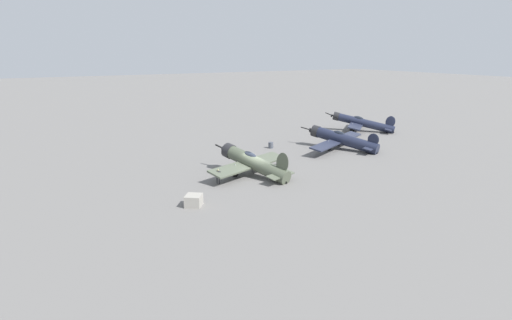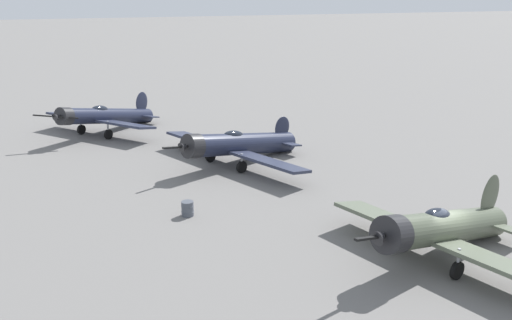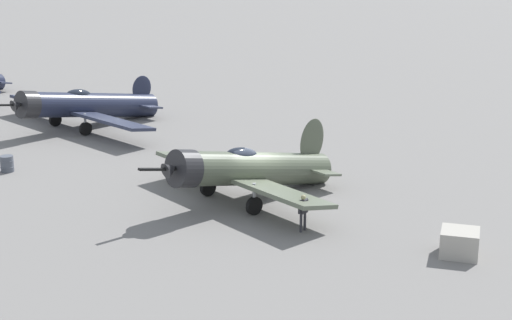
{
  "view_description": "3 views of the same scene",
  "coord_description": "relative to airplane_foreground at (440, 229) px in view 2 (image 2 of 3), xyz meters",
  "views": [
    {
      "loc": [
        -20.35,
        -36.02,
        12.89
      ],
      "look_at": [
        0.0,
        0.0,
        1.8
      ],
      "focal_mm": 28.57,
      "sensor_mm": 36.0,
      "label": 1
    },
    {
      "loc": [
        -19.66,
        15.49,
        11.98
      ],
      "look_at": [
        11.78,
        5.31,
        1.6
      ],
      "focal_mm": 39.42,
      "sensor_mm": 36.0,
      "label": 2
    },
    {
      "loc": [
        -32.56,
        11.96,
        11.85
      ],
      "look_at": [
        0.0,
        0.0,
        1.8
      ],
      "focal_mm": 56.45,
      "sensor_mm": 36.0,
      "label": 3
    }
  ],
  "objects": [
    {
      "name": "fuel_drum",
      "position": [
        8.34,
        9.91,
        -1.04
      ],
      "size": [
        0.69,
        0.69,
        0.82
      ],
      "color": "#474C56",
      "rests_on": "ground_plane"
    },
    {
      "name": "ground_plane",
      "position": [
        0.16,
        -0.45,
        -1.46
      ],
      "size": [
        400.0,
        400.0,
        0.0
      ],
      "primitive_type": "plane",
      "color": "slate"
    },
    {
      "name": "airplane_foreground",
      "position": [
        0.0,
        0.0,
        0.0
      ],
      "size": [
        10.49,
        10.0,
        3.43
      ],
      "rotation": [
        0.0,
        0.0,
        1.92
      ],
      "color": "#4C5442",
      "rests_on": "ground_plane"
    },
    {
      "name": "airplane_far_line",
      "position": [
        27.76,
        12.98,
        0.01
      ],
      "size": [
        9.59,
        10.14,
        3.2
      ],
      "rotation": [
        0.0,
        0.0,
        2.29
      ],
      "color": "#1E2338",
      "rests_on": "ground_plane"
    },
    {
      "name": "airplane_mid_apron",
      "position": [
        16.38,
        4.74,
        -0.08
      ],
      "size": [
        12.62,
        10.62,
        3.03
      ],
      "rotation": [
        0.0,
        0.0,
        2.01
      ],
      "color": "#1E2338",
      "rests_on": "ground_plane"
    }
  ]
}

